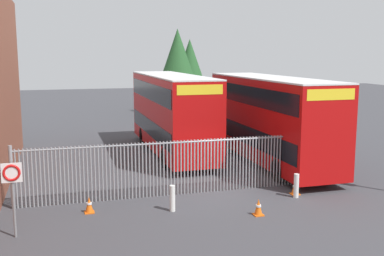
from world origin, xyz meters
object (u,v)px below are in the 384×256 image
(traffic_cone_mid_forecourt, at_px, (89,205))
(speed_limit_sign_post, at_px, (12,181))
(traffic_cone_by_gate, at_px, (295,187))
(double_decker_bus_near_gate, at_px, (270,117))
(bollard_near_left, at_px, (172,198))
(bollard_center_front, at_px, (296,186))
(double_decker_bus_behind_fence_left, at_px, (171,111))
(traffic_cone_near_kerb, at_px, (258,207))

(traffic_cone_mid_forecourt, bearing_deg, speed_limit_sign_post, -144.68)
(traffic_cone_by_gate, bearing_deg, double_decker_bus_near_gate, 75.90)
(bollard_near_left, bearing_deg, traffic_cone_by_gate, 6.10)
(bollard_center_front, distance_m, traffic_cone_by_gate, 0.44)
(double_decker_bus_near_gate, xyz_separation_m, speed_limit_sign_post, (-11.69, -6.72, -0.65))
(double_decker_bus_behind_fence_left, height_order, bollard_center_front, double_decker_bus_behind_fence_left)
(speed_limit_sign_post, bearing_deg, bollard_center_front, 6.60)
(double_decker_bus_behind_fence_left, bearing_deg, traffic_cone_near_kerb, -87.35)
(double_decker_bus_behind_fence_left, distance_m, speed_limit_sign_post, 12.87)
(speed_limit_sign_post, bearing_deg, double_decker_bus_near_gate, 29.89)
(double_decker_bus_near_gate, bearing_deg, bollard_center_front, -104.72)
(double_decker_bus_near_gate, height_order, double_decker_bus_behind_fence_left, same)
(traffic_cone_near_kerb, distance_m, speed_limit_sign_post, 8.12)
(bollard_near_left, xyz_separation_m, speed_limit_sign_post, (-5.20, -0.99, 1.30))
(traffic_cone_near_kerb, bearing_deg, traffic_cone_by_gate, 36.81)
(traffic_cone_mid_forecourt, relative_size, speed_limit_sign_post, 0.25)
(double_decker_bus_behind_fence_left, height_order, traffic_cone_near_kerb, double_decker_bus_behind_fence_left)
(traffic_cone_by_gate, xyz_separation_m, speed_limit_sign_post, (-10.39, -1.55, 1.49))
(traffic_cone_near_kerb, xyz_separation_m, speed_limit_sign_post, (-7.98, 0.26, 1.49))
(double_decker_bus_near_gate, xyz_separation_m, traffic_cone_mid_forecourt, (-9.36, -5.07, -2.13))
(bollard_near_left, distance_m, traffic_cone_near_kerb, 3.05)
(traffic_cone_by_gate, xyz_separation_m, traffic_cone_near_kerb, (-2.41, -1.80, 0.00))
(bollard_center_front, bearing_deg, traffic_cone_near_kerb, -147.41)
(speed_limit_sign_post, bearing_deg, double_decker_bus_behind_fence_left, 54.40)
(double_decker_bus_near_gate, bearing_deg, traffic_cone_mid_forecourt, -151.56)
(double_decker_bus_behind_fence_left, distance_m, traffic_cone_by_gate, 9.61)
(bollard_center_front, xyz_separation_m, traffic_cone_by_gate, (0.16, 0.36, -0.19))
(traffic_cone_near_kerb, bearing_deg, bollard_center_front, 32.59)
(double_decker_bus_near_gate, xyz_separation_m, bollard_center_front, (-1.45, -5.53, -1.95))
(double_decker_bus_near_gate, xyz_separation_m, traffic_cone_near_kerb, (-3.71, -6.98, -2.13))
(bollard_near_left, bearing_deg, traffic_cone_mid_forecourt, 167.12)
(bollard_near_left, height_order, bollard_center_front, same)
(double_decker_bus_near_gate, distance_m, traffic_cone_by_gate, 5.74)
(double_decker_bus_near_gate, distance_m, traffic_cone_mid_forecourt, 10.86)
(bollard_near_left, bearing_deg, bollard_center_front, 2.19)
(double_decker_bus_near_gate, bearing_deg, double_decker_bus_behind_fence_left, 138.43)
(double_decker_bus_near_gate, relative_size, speed_limit_sign_post, 4.50)
(bollard_near_left, relative_size, speed_limit_sign_post, 0.40)
(bollard_center_front, bearing_deg, traffic_cone_mid_forecourt, 176.64)
(double_decker_bus_behind_fence_left, bearing_deg, traffic_cone_mid_forecourt, -120.36)
(traffic_cone_by_gate, distance_m, speed_limit_sign_post, 10.61)
(double_decker_bus_behind_fence_left, bearing_deg, speed_limit_sign_post, -125.60)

